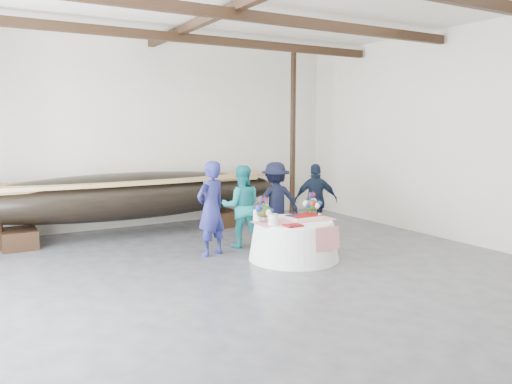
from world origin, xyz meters
TOP-DOWN VIEW (x-y plane):
  - floor at (0.00, 0.00)m, footprint 10.00×12.00m
  - wall_back at (0.00, 6.00)m, footprint 10.00×0.02m
  - wall_right at (5.00, 0.00)m, footprint 0.02×12.00m
  - pavilion_structure at (0.00, 0.85)m, footprint 9.80×11.76m
  - longboat_display at (-0.89, 5.00)m, footprint 7.57×1.51m
  - banquet_table at (1.18, 1.53)m, footprint 1.67×1.67m
  - tabletop_items at (1.17, 1.68)m, footprint 1.57×0.95m
  - guest_woman_blue at (-0.03, 2.54)m, footprint 0.76×0.62m
  - guest_woman_teal at (0.80, 2.86)m, footprint 0.99×0.89m
  - guest_man_left at (1.70, 2.99)m, footprint 1.17×0.79m
  - guest_man_right at (2.64, 2.81)m, footprint 1.03×0.80m

SIDE VIEW (x-z plane):
  - floor at x=0.00m, z-range -0.01..0.01m
  - banquet_table at x=1.18m, z-range 0.00..0.72m
  - guest_man_right at x=2.64m, z-range 0.00..1.63m
  - guest_woman_teal at x=0.80m, z-range 0.00..1.67m
  - guest_man_left at x=1.70m, z-range 0.00..1.69m
  - tabletop_items at x=1.17m, z-range 0.67..1.07m
  - guest_woman_blue at x=-0.03m, z-range 0.00..1.80m
  - longboat_display at x=-0.89m, z-range 0.20..1.62m
  - wall_back at x=0.00m, z-range 0.00..4.50m
  - wall_right at x=5.00m, z-range 0.00..4.50m
  - pavilion_structure at x=0.00m, z-range 1.75..6.25m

